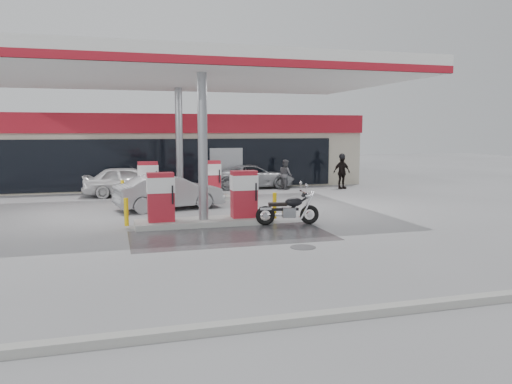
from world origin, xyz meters
TOP-DOWN VIEW (x-y plane):
  - ground at (0.00, 0.00)m, footprint 90.00×90.00m
  - wet_patch at (0.50, 0.00)m, footprint 6.00×3.00m
  - drain_cover at (2.00, -2.00)m, footprint 0.70×0.70m
  - kerb at (0.00, -7.00)m, footprint 28.00×0.25m
  - store_building at (0.01, 15.94)m, footprint 22.00×8.22m
  - canopy at (0.00, 5.00)m, footprint 16.00×10.02m
  - pump_island_near at (0.00, 2.00)m, footprint 5.14×1.30m
  - pump_island_far at (0.00, 8.00)m, footprint 5.14×1.30m
  - parked_motorcycle at (2.73, 1.20)m, footprint 2.15×0.82m
  - sedan_white at (-2.15, 10.20)m, footprint 4.40×2.06m
  - attendant at (6.00, 10.80)m, footprint 0.71×0.86m
  - hatchback_silver at (-0.73, 5.60)m, footprint 4.46×2.33m
  - parked_car_right at (4.50, 12.00)m, footprint 4.69×2.29m
  - biker_walking at (9.00, 10.20)m, footprint 1.12×0.64m

SIDE VIEW (x-z plane):
  - ground at x=0.00m, z-range 0.00..0.00m
  - wet_patch at x=0.50m, z-range 0.00..0.00m
  - drain_cover at x=2.00m, z-range 0.00..0.01m
  - kerb at x=0.00m, z-range 0.00..0.15m
  - parked_motorcycle at x=2.73m, z-range -0.06..1.04m
  - parked_car_right at x=4.50m, z-range 0.00..1.28m
  - hatchback_silver at x=-0.73m, z-range 0.00..1.40m
  - pump_island_near at x=0.00m, z-range -0.18..1.60m
  - pump_island_far at x=0.00m, z-range -0.18..1.60m
  - sedan_white at x=-2.15m, z-range 0.00..1.46m
  - attendant at x=6.00m, z-range 0.00..1.61m
  - biker_walking at x=9.00m, z-range 0.00..1.80m
  - store_building at x=0.01m, z-range 0.01..4.01m
  - canopy at x=0.00m, z-range 2.51..8.02m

